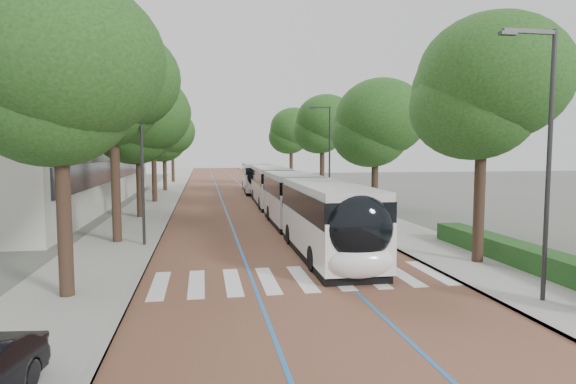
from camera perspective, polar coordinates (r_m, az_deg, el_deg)
name	(u,v)px	position (r m, az deg, el deg)	size (l,w,h in m)	color
ground	(302,287)	(16.64, 1.72, -11.21)	(160.00, 160.00, 0.00)	#51544C
road	(232,190)	(55.93, -6.66, 0.21)	(11.00, 140.00, 0.02)	brown
sidewalk_left	(165,191)	(55.99, -14.34, 0.15)	(4.00, 140.00, 0.12)	#989690
sidewalk_right	(296,189)	(56.86, 0.91, 0.37)	(4.00, 140.00, 0.12)	#989690
kerb_left	(182,190)	(55.88, -12.40, 0.18)	(0.20, 140.00, 0.14)	gray
kerb_right	(280,189)	(56.53, -0.98, 0.35)	(0.20, 140.00, 0.14)	gray
zebra_crossing	(302,278)	(17.62, 1.69, -10.21)	(10.55, 3.60, 0.01)	silver
lane_line_left	(218,190)	(55.86, -8.29, 0.20)	(0.12, 126.00, 0.01)	#2364AF
lane_line_right	(246,190)	(56.05, -5.02, 0.25)	(0.12, 126.00, 0.01)	#2364AF
office_building	(4,121)	(46.61, -30.64, 7.21)	(18.11, 40.00, 14.00)	#9A988F
hedge	(542,261)	(20.36, 27.90, -7.28)	(1.20, 14.00, 0.80)	#143C16
streetlight_near	(544,144)	(16.05, 28.10, 5.03)	(1.82, 0.20, 8.00)	#29292B
streetlight_far	(327,148)	(38.92, 4.70, 5.24)	(1.82, 0.20, 8.00)	#29292B
lamp_post_left	(142,161)	(23.82, -16.90, 3.52)	(0.14, 0.14, 8.00)	#29292B
trees_left	(148,123)	(39.72, -16.30, 7.89)	(6.40, 60.45, 9.95)	black
trees_right	(341,125)	(39.18, 6.29, 7.87)	(5.95, 47.93, 9.38)	black
lead_bus	(309,209)	(24.53, 2.55, -2.07)	(2.76, 18.43, 3.20)	black
bus_queued_0	(271,186)	(40.67, -2.06, 0.74)	(2.95, 12.48, 3.20)	white
bus_queued_1	(255,177)	(53.45, -3.90, 1.75)	(3.10, 12.50, 3.20)	white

